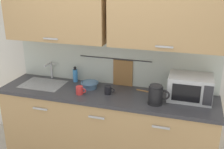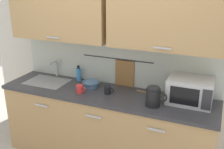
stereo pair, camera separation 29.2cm
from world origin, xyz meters
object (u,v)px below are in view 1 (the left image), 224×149
(dish_soap_bottle, at_px, (75,75))
(mixing_bowl, at_px, (90,85))
(mug_by_kettle, at_px, (108,90))
(wooden_spoon, at_px, (150,92))
(electric_kettle, at_px, (156,95))
(microwave, at_px, (190,88))
(mug_near_sink, at_px, (80,90))

(dish_soap_bottle, height_order, mixing_bowl, dish_soap_bottle)
(mug_by_kettle, xyz_separation_m, wooden_spoon, (0.45, 0.18, -0.04))
(electric_kettle, xyz_separation_m, mug_by_kettle, (-0.56, 0.09, -0.05))
(mixing_bowl, bearing_deg, electric_kettle, -13.25)
(dish_soap_bottle, bearing_deg, microwave, -4.62)
(mug_near_sink, distance_m, mixing_bowl, 0.21)
(electric_kettle, bearing_deg, dish_soap_bottle, 162.49)
(microwave, bearing_deg, dish_soap_bottle, 175.38)
(microwave, height_order, wooden_spoon, microwave)
(dish_soap_bottle, xyz_separation_m, wooden_spoon, (0.97, -0.07, -0.08))
(mixing_bowl, height_order, mug_by_kettle, mug_by_kettle)
(dish_soap_bottle, height_order, mug_by_kettle, dish_soap_bottle)
(dish_soap_bottle, relative_size, wooden_spoon, 0.71)
(mug_near_sink, bearing_deg, mug_by_kettle, 18.79)
(mixing_bowl, xyz_separation_m, wooden_spoon, (0.72, 0.08, -0.04))
(wooden_spoon, bearing_deg, electric_kettle, -69.66)
(mug_near_sink, xyz_separation_m, wooden_spoon, (0.76, 0.28, -0.04))
(mixing_bowl, bearing_deg, dish_soap_bottle, 150.11)
(mug_by_kettle, bearing_deg, dish_soap_bottle, 154.67)
(electric_kettle, bearing_deg, wooden_spoon, 110.34)
(electric_kettle, height_order, mixing_bowl, electric_kettle)
(mug_by_kettle, bearing_deg, electric_kettle, -9.56)
(wooden_spoon, bearing_deg, mug_near_sink, -159.63)
(microwave, bearing_deg, electric_kettle, -146.02)
(electric_kettle, relative_size, mug_near_sink, 1.89)
(dish_soap_bottle, bearing_deg, mug_by_kettle, -25.33)
(microwave, height_order, mixing_bowl, microwave)
(mug_by_kettle, bearing_deg, wooden_spoon, 21.42)
(mixing_bowl, bearing_deg, microwave, 1.58)
(mixing_bowl, bearing_deg, wooden_spoon, 6.26)
(dish_soap_bottle, xyz_separation_m, mixing_bowl, (0.25, -0.15, -0.04))
(mug_near_sink, bearing_deg, wooden_spoon, 20.37)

